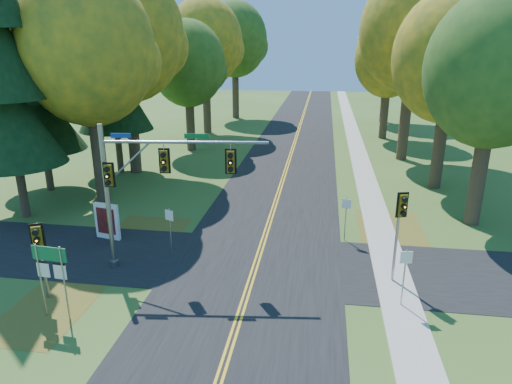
# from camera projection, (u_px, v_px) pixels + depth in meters

# --- Properties ---
(ground) EXTENTS (160.00, 160.00, 0.00)m
(ground) POSITION_uv_depth(u_px,v_px,m) (250.00, 284.00, 19.65)
(ground) COLOR #2E511C
(ground) RESTS_ON ground
(road_main) EXTENTS (8.00, 160.00, 0.02)m
(road_main) POSITION_uv_depth(u_px,v_px,m) (250.00, 284.00, 19.64)
(road_main) COLOR black
(road_main) RESTS_ON ground
(road_cross) EXTENTS (60.00, 6.00, 0.02)m
(road_cross) POSITION_uv_depth(u_px,v_px,m) (256.00, 263.00, 21.52)
(road_cross) COLOR black
(road_cross) RESTS_ON ground
(centerline_left) EXTENTS (0.10, 160.00, 0.01)m
(centerline_left) POSITION_uv_depth(u_px,v_px,m) (247.00, 284.00, 19.65)
(centerline_left) COLOR gold
(centerline_left) RESTS_ON road_main
(centerline_right) EXTENTS (0.10, 160.00, 0.01)m
(centerline_right) POSITION_uv_depth(u_px,v_px,m) (252.00, 284.00, 19.62)
(centerline_right) COLOR gold
(centerline_right) RESTS_ON road_main
(sidewalk_east) EXTENTS (1.60, 160.00, 0.06)m
(sidewalk_east) POSITION_uv_depth(u_px,v_px,m) (398.00, 295.00, 18.78)
(sidewalk_east) COLOR #9E998E
(sidewalk_east) RESTS_ON ground
(leaf_patch_w_near) EXTENTS (4.00, 6.00, 0.00)m
(leaf_patch_w_near) POSITION_uv_depth(u_px,v_px,m) (141.00, 238.00, 24.30)
(leaf_patch_w_near) COLOR brown
(leaf_patch_w_near) RESTS_ON ground
(leaf_patch_e) EXTENTS (3.50, 8.00, 0.00)m
(leaf_patch_e) POSITION_uv_depth(u_px,v_px,m) (393.00, 237.00, 24.33)
(leaf_patch_e) COLOR brown
(leaf_patch_e) RESTS_ON ground
(leaf_patch_w_far) EXTENTS (3.00, 5.00, 0.00)m
(leaf_patch_w_far) POSITION_uv_depth(u_px,v_px,m) (49.00, 309.00, 17.87)
(leaf_patch_w_far) COLOR brown
(leaf_patch_w_far) RESTS_ON ground
(tree_w_a) EXTENTS (8.00, 8.00, 14.15)m
(tree_w_a) POSITION_uv_depth(u_px,v_px,m) (89.00, 50.00, 27.00)
(tree_w_a) COLOR #38281C
(tree_w_a) RESTS_ON ground
(tree_e_a) EXTENTS (7.20, 7.20, 12.73)m
(tree_e_a) POSITION_uv_depth(u_px,v_px,m) (496.00, 70.00, 23.58)
(tree_e_a) COLOR #38281C
(tree_e_a) RESTS_ON ground
(tree_w_b) EXTENTS (8.60, 8.60, 15.38)m
(tree_w_b) POSITION_uv_depth(u_px,v_px,m) (126.00, 35.00, 33.29)
(tree_w_b) COLOR #38281C
(tree_w_b) RESTS_ON ground
(tree_e_b) EXTENTS (7.60, 7.60, 13.33)m
(tree_e_b) POSITION_uv_depth(u_px,v_px,m) (451.00, 58.00, 29.94)
(tree_e_b) COLOR #38281C
(tree_e_b) RESTS_ON ground
(tree_w_c) EXTENTS (6.80, 6.80, 11.91)m
(tree_w_c) POSITION_uv_depth(u_px,v_px,m) (189.00, 64.00, 41.43)
(tree_w_c) COLOR #38281C
(tree_w_c) RESTS_ON ground
(tree_e_c) EXTENTS (8.80, 8.80, 15.79)m
(tree_e_c) POSITION_uv_depth(u_px,v_px,m) (415.00, 32.00, 37.15)
(tree_e_c) COLOR #38281C
(tree_e_c) RESTS_ON ground
(tree_w_d) EXTENTS (8.20, 8.20, 14.56)m
(tree_w_d) POSITION_uv_depth(u_px,v_px,m) (206.00, 43.00, 49.11)
(tree_w_d) COLOR #38281C
(tree_w_d) RESTS_ON ground
(tree_e_d) EXTENTS (7.00, 7.00, 12.32)m
(tree_e_d) POSITION_uv_depth(u_px,v_px,m) (390.00, 59.00, 46.62)
(tree_e_d) COLOR #38281C
(tree_e_d) RESTS_ON ground
(tree_w_e) EXTENTS (8.40, 8.40, 14.97)m
(tree_w_e) POSITION_uv_depth(u_px,v_px,m) (236.00, 40.00, 59.09)
(tree_w_e) COLOR #38281C
(tree_w_e) RESTS_ON ground
(tree_e_e) EXTENTS (7.80, 7.80, 13.74)m
(tree_e_e) POSITION_uv_depth(u_px,v_px,m) (389.00, 47.00, 56.20)
(tree_e_e) COLOR #38281C
(tree_e_e) RESTS_ON ground
(pine_a) EXTENTS (5.60, 5.60, 19.48)m
(pine_a) POSITION_uv_depth(u_px,v_px,m) (0.00, 56.00, 24.39)
(pine_a) COLOR #38281C
(pine_a) RESTS_ON ground
(pine_b) EXTENTS (5.60, 5.60, 17.31)m
(pine_b) POSITION_uv_depth(u_px,v_px,m) (33.00, 70.00, 29.62)
(pine_b) COLOR #38281C
(pine_b) RESTS_ON ground
(pine_c) EXTENTS (5.60, 5.60, 20.56)m
(pine_c) POSITION_uv_depth(u_px,v_px,m) (109.00, 45.00, 33.41)
(pine_c) COLOR #38281C
(pine_c) RESTS_ON ground
(traffic_mast) EXTENTS (7.31, 1.31, 6.66)m
(traffic_mast) POSITION_uv_depth(u_px,v_px,m) (146.00, 179.00, 19.82)
(traffic_mast) COLOR gray
(traffic_mast) RESTS_ON ground
(east_signal_pole) EXTENTS (0.47, 0.56, 4.16)m
(east_signal_pole) POSITION_uv_depth(u_px,v_px,m) (401.00, 215.00, 18.78)
(east_signal_pole) COLOR #95979D
(east_signal_pole) RESTS_ON ground
(ped_signal_pole) EXTENTS (0.49, 0.60, 3.35)m
(ped_signal_pole) POSITION_uv_depth(u_px,v_px,m) (39.00, 244.00, 17.71)
(ped_signal_pole) COLOR gray
(ped_signal_pole) RESTS_ON ground
(route_sign_cluster) EXTENTS (1.40, 0.18, 3.01)m
(route_sign_cluster) POSITION_uv_depth(u_px,v_px,m) (51.00, 267.00, 16.66)
(route_sign_cluster) COLOR gray
(route_sign_cluster) RESTS_ON ground
(info_kiosk) EXTENTS (1.42, 0.48, 1.96)m
(info_kiosk) POSITION_uv_depth(u_px,v_px,m) (107.00, 221.00, 23.91)
(info_kiosk) COLOR white
(info_kiosk) RESTS_ON ground
(reg_sign_e_north) EXTENTS (0.45, 0.15, 2.38)m
(reg_sign_e_north) POSITION_uv_depth(u_px,v_px,m) (346.00, 211.00, 23.50)
(reg_sign_e_north) COLOR gray
(reg_sign_e_north) RESTS_ON ground
(reg_sign_e_south) EXTENTS (0.47, 0.11, 2.47)m
(reg_sign_e_south) POSITION_uv_depth(u_px,v_px,m) (405.00, 268.00, 17.54)
(reg_sign_e_south) COLOR gray
(reg_sign_e_south) RESTS_ON ground
(reg_sign_w) EXTENTS (0.45, 0.21, 2.47)m
(reg_sign_w) POSITION_uv_depth(u_px,v_px,m) (170.00, 224.00, 21.73)
(reg_sign_w) COLOR gray
(reg_sign_w) RESTS_ON ground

